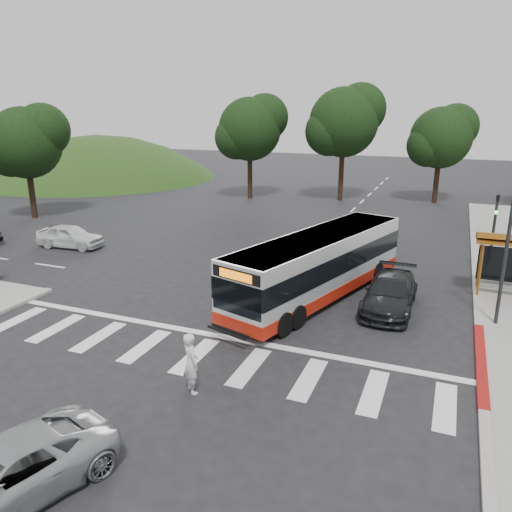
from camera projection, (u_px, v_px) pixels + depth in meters
The scene contains 16 objects.
ground at pixel (251, 304), 21.37m from camera, with size 140.00×140.00×0.00m, color black.
curb_east at pixel (475, 272), 25.25m from camera, with size 0.30×40.00×0.15m, color #9E9991.
curb_east_red at pixel (481, 362), 16.36m from camera, with size 0.32×6.00×0.15m, color maroon.
hillside_nw at pixel (99, 178), 59.45m from camera, with size 44.00×44.00×10.00m, color #193811.
crosswalk_ladder at pixel (195, 356), 16.92m from camera, with size 18.00×2.60×0.01m, color silver.
traffic_signal_ne_tall at pixel (510, 228), 18.16m from camera, with size 0.18×0.37×6.50m.
traffic_signal_ne_short at pixel (494, 225), 24.78m from camera, with size 0.18×0.37×4.00m.
tree_north_a at pixel (345, 121), 43.24m from camera, with size 6.60×6.15×10.17m.
tree_north_b at pixel (442, 137), 42.52m from camera, with size 5.72×5.33×8.43m.
tree_north_c at pixel (251, 128), 44.49m from camera, with size 6.16×5.74×9.30m.
tree_west_a at pixel (27, 142), 36.51m from camera, with size 5.72×5.33×8.43m.
transit_bus at pixel (319, 267), 21.77m from camera, with size 2.38×10.97×2.83m, color silver, non-canonical shape.
pedestrian at pixel (191, 363), 14.57m from camera, with size 0.69×0.45×1.89m, color silver.
dark_sedan at pixel (390, 293), 20.71m from camera, with size 1.96×4.83×1.40m, color black.
silver_suv_south at pixel (5, 473), 10.58m from camera, with size 2.19×4.74×1.32m, color #ABADB1.
west_car_white at pixel (70, 236), 29.85m from camera, with size 1.63×4.04×1.38m, color silver.
Camera 1 is at (7.60, -18.36, 8.13)m, focal length 35.00 mm.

